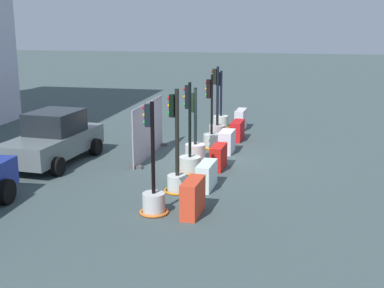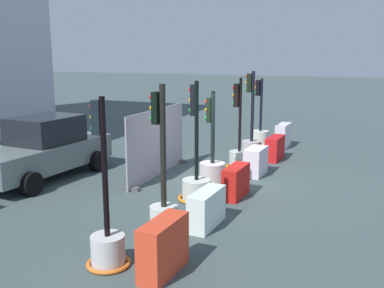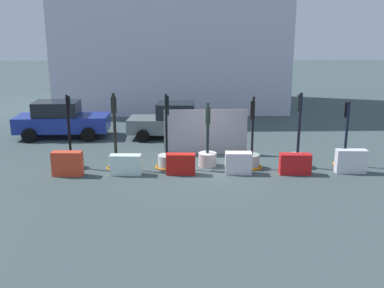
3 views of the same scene
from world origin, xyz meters
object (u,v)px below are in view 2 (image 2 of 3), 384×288
object	(u,v)px
traffic_light_3	(212,165)
traffic_light_6	(260,134)
construction_barrier_0	(163,247)
construction_barrier_3	(256,162)
traffic_light_2	(196,184)
traffic_light_4	(239,154)
construction_barrier_5	(283,136)
car_grey_saloon	(43,149)
construction_barrier_2	(236,182)
construction_barrier_4	(275,148)
traffic_light_5	(251,140)
construction_barrier_1	(207,209)
traffic_light_0	(107,238)
traffic_light_1	(163,202)

from	to	relation	value
traffic_light_3	traffic_light_6	bearing A→B (deg)	-0.75
construction_barrier_0	construction_barrier_3	world-z (taller)	construction_barrier_0
traffic_light_2	traffic_light_4	bearing A→B (deg)	-2.37
traffic_light_2	construction_barrier_5	distance (m)	7.06
car_grey_saloon	traffic_light_2	bearing A→B (deg)	-92.28
construction_barrier_2	construction_barrier_5	bearing A→B (deg)	0.01
construction_barrier_4	car_grey_saloon	world-z (taller)	car_grey_saloon
traffic_light_5	car_grey_saloon	size ratio (longest dim) A/B	0.67
traffic_light_2	construction_barrier_1	world-z (taller)	traffic_light_2
construction_barrier_3	construction_barrier_4	bearing A→B (deg)	-3.80
traffic_light_6	construction_barrier_2	size ratio (longest dim) A/B	2.36
traffic_light_5	construction_barrier_0	size ratio (longest dim) A/B	2.62
traffic_light_4	traffic_light_0	bearing A→B (deg)	177.79
construction_barrier_2	traffic_light_0	bearing A→B (deg)	167.09
construction_barrier_1	construction_barrier_2	distance (m)	2.07
construction_barrier_1	construction_barrier_5	distance (m)	8.53
traffic_light_1	construction_barrier_5	bearing A→B (deg)	-5.10
traffic_light_0	traffic_light_3	bearing A→B (deg)	0.14
traffic_light_6	construction_barrier_5	xyz separation A→B (m)	(-0.10, -0.93, 0.01)
traffic_light_6	construction_barrier_1	xyz separation A→B (m)	(-8.63, -0.91, -0.06)
traffic_light_1	construction_barrier_2	world-z (taller)	traffic_light_1
traffic_light_5	construction_barrier_5	size ratio (longest dim) A/B	2.58
traffic_light_0	construction_barrier_2	world-z (taller)	traffic_light_0
traffic_light_0	construction_barrier_5	world-z (taller)	traffic_light_0
construction_barrier_3	traffic_light_0	bearing A→B (deg)	171.57
construction_barrier_1	construction_barrier_5	bearing A→B (deg)	-0.17
traffic_light_3	car_grey_saloon	size ratio (longest dim) A/B	0.57
construction_barrier_1	construction_barrier_3	world-z (taller)	construction_barrier_3
traffic_light_2	traffic_light_6	xyz separation A→B (m)	(7.11, 0.08, 0.04)
traffic_light_3	traffic_light_5	world-z (taller)	traffic_light_5
construction_barrier_3	car_grey_saloon	bearing A→B (deg)	114.11
traffic_light_1	construction_barrier_4	distance (m)	6.89
traffic_light_4	construction_barrier_5	size ratio (longest dim) A/B	2.47
traffic_light_6	car_grey_saloon	distance (m)	8.40
construction_barrier_0	construction_barrier_3	size ratio (longest dim) A/B	1.11
traffic_light_4	car_grey_saloon	xyz separation A→B (m)	(-3.14, 4.96, 0.40)
traffic_light_0	traffic_light_5	world-z (taller)	traffic_light_5
construction_barrier_0	car_grey_saloon	world-z (taller)	car_grey_saloon
traffic_light_0	construction_barrier_4	size ratio (longest dim) A/B	2.45
traffic_light_1	traffic_light_4	bearing A→B (deg)	-0.94
traffic_light_1	construction_barrier_4	bearing A→B (deg)	-7.65
traffic_light_1	car_grey_saloon	bearing A→B (deg)	65.95
construction_barrier_3	traffic_light_4	bearing A→B (deg)	48.28
traffic_light_4	construction_barrier_4	world-z (taller)	traffic_light_4
traffic_light_4	traffic_light_6	distance (m)	3.78
traffic_light_5	car_grey_saloon	distance (m)	6.98
traffic_light_4	construction_barrier_2	distance (m)	2.88
traffic_light_1	traffic_light_5	bearing A→B (deg)	-0.13
construction_barrier_3	construction_barrier_5	bearing A→B (deg)	-0.35
traffic_light_4	construction_barrier_5	distance (m)	3.74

